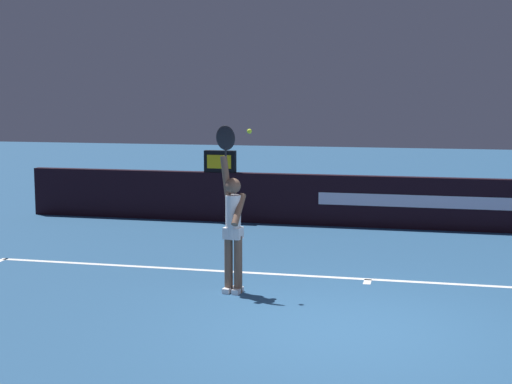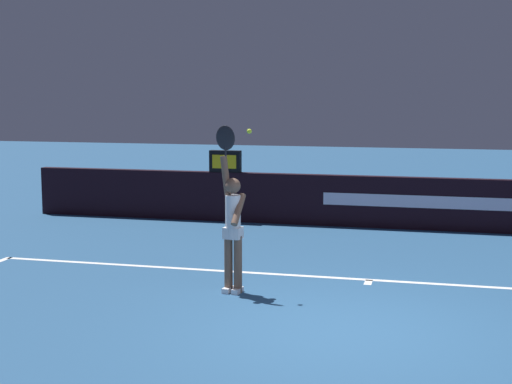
# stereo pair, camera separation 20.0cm
# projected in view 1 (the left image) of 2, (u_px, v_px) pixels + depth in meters

# --- Properties ---
(ground_plane) EXTENTS (60.00, 60.00, 0.00)m
(ground_plane) POSITION_uv_depth(u_px,v_px,m) (352.00, 330.00, 8.69)
(ground_plane) COLOR #275079
(court_lines) EXTENTS (12.28, 5.70, 0.00)m
(court_lines) POSITION_uv_depth(u_px,v_px,m) (349.00, 339.00, 8.37)
(court_lines) COLOR white
(court_lines) RESTS_ON ground
(back_wall) EXTENTS (15.90, 0.22, 1.07)m
(back_wall) POSITION_uv_depth(u_px,v_px,m) (385.00, 202.00, 15.26)
(back_wall) COLOR black
(back_wall) RESTS_ON ground
(speed_display) EXTENTS (0.69, 0.18, 0.47)m
(speed_display) POSITION_uv_depth(u_px,v_px,m) (220.00, 161.00, 15.95)
(speed_display) COLOR black
(speed_display) RESTS_ON back_wall
(tennis_player) EXTENTS (0.44, 0.40, 2.35)m
(tennis_player) POSITION_uv_depth(u_px,v_px,m) (233.00, 225.00, 10.21)
(tennis_player) COLOR brown
(tennis_player) RESTS_ON ground
(tennis_ball) EXTENTS (0.07, 0.07, 0.07)m
(tennis_ball) POSITION_uv_depth(u_px,v_px,m) (249.00, 131.00, 10.09)
(tennis_ball) COLOR #C5E52B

